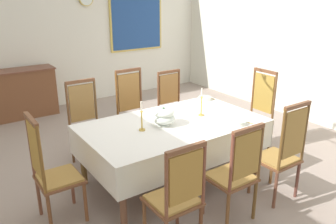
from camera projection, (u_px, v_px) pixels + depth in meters
ground at (162, 172)px, 4.54m from camera, size 6.42×7.00×0.04m
back_wall at (62, 27)px, 6.76m from camera, size 6.42×0.08×3.15m
right_wall at (322, 33)px, 5.76m from camera, size 0.08×7.00×3.15m
dining_table at (173, 128)px, 4.12m from camera, size 2.13×1.24×0.75m
tablecloth at (173, 129)px, 4.12m from camera, size 2.15×1.26×0.35m
chair_south_a at (177, 196)px, 3.00m from camera, size 0.44×0.42×1.07m
chair_north_a at (87, 123)px, 4.59m from camera, size 0.44×0.42×1.14m
chair_south_b at (235, 172)px, 3.39m from camera, size 0.44×0.42×1.07m
chair_north_b at (134, 112)px, 4.97m from camera, size 0.44×0.42×1.20m
chair_south_c at (282, 152)px, 3.75m from camera, size 0.44×0.42×1.17m
chair_north_c at (173, 106)px, 5.35m from camera, size 0.44×0.42×1.09m
chair_head_west at (51, 170)px, 3.37m from camera, size 0.42×0.44×1.16m
chair_head_east at (256, 112)px, 4.94m from camera, size 0.42×0.44×1.20m
soup_tureen at (164, 116)px, 3.99m from camera, size 0.28×0.28×0.22m
candlestick_west at (142, 119)px, 3.82m from camera, size 0.07×0.07×0.34m
candlestick_east at (201, 105)px, 4.28m from camera, size 0.07×0.07×0.36m
bowl_near_left at (205, 98)px, 4.95m from camera, size 0.19×0.19×0.05m
bowl_near_right at (239, 122)px, 4.04m from camera, size 0.19×0.19×0.04m
spoon_primary at (210, 97)px, 5.05m from camera, size 0.05×0.18×0.01m
spoon_secondary at (244, 121)px, 4.13m from camera, size 0.05×0.18×0.01m
sideboard at (16, 94)px, 6.30m from camera, size 1.44×0.48×0.90m
framed_painting at (136, 15)px, 7.54m from camera, size 1.29×0.05×1.53m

